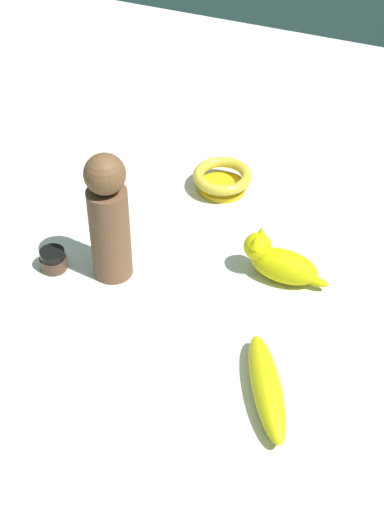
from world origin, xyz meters
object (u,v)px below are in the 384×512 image
(person_figure_adult, at_px, (109,218))
(banana, at_px, (267,387))
(bowl, at_px, (222,179))
(nail_polish_jar, at_px, (53,260))
(cat_figurine, at_px, (279,262))

(person_figure_adult, distance_m, banana, 0.38)
(bowl, xyz_separation_m, banana, (-0.45, -0.24, -0.00))
(banana, height_order, nail_polish_jar, banana)
(person_figure_adult, height_order, nail_polish_jar, person_figure_adult)
(person_figure_adult, relative_size, cat_figurine, 1.57)
(nail_polish_jar, bearing_deg, person_figure_adult, -73.62)
(banana, bearing_deg, bowl, 179.71)
(person_figure_adult, bearing_deg, bowl, -17.11)
(person_figure_adult, xyz_separation_m, nail_polish_jar, (-0.03, 0.10, -0.10))
(person_figure_adult, bearing_deg, cat_figurine, -70.67)
(bowl, distance_m, cat_figurine, 0.27)
(bowl, distance_m, nail_polish_jar, 0.38)
(person_figure_adult, height_order, banana, person_figure_adult)
(person_figure_adult, xyz_separation_m, cat_figurine, (0.09, -0.27, -0.08))
(cat_figurine, bearing_deg, bowl, 41.27)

